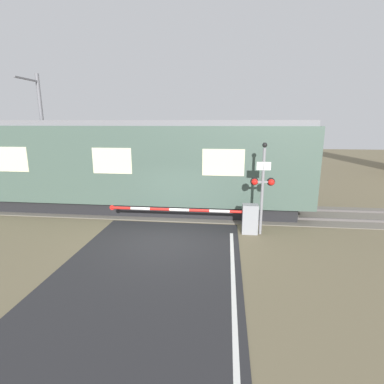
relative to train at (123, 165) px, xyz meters
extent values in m
plane|color=#6B6047|center=(2.76, -3.74, -2.21)|extent=(80.00, 80.00, 0.00)
cube|color=#666056|center=(2.76, 0.00, -2.20)|extent=(36.00, 3.20, 0.03)
cube|color=#595451|center=(2.76, -0.72, -2.13)|extent=(36.00, 0.08, 0.10)
cube|color=#595451|center=(2.76, 0.72, -2.13)|extent=(36.00, 0.08, 0.10)
cube|color=black|center=(0.00, 0.00, -1.91)|extent=(16.11, 2.31, 0.60)
cube|color=#42564C|center=(0.00, 0.00, 0.13)|extent=(17.51, 2.71, 3.49)
cube|color=slate|center=(0.00, 0.00, 2.00)|extent=(17.16, 2.50, 0.24)
cube|color=beige|center=(4.82, -1.37, 0.39)|extent=(1.75, 0.02, 1.12)
cube|color=beige|center=(0.00, -1.37, 0.39)|extent=(1.75, 0.02, 1.12)
cube|color=beige|center=(-4.82, -1.37, 0.39)|extent=(1.75, 0.02, 1.12)
cube|color=gray|center=(5.91, -2.57, -1.64)|extent=(0.60, 0.44, 1.16)
cylinder|color=gray|center=(5.91, -2.57, -1.36)|extent=(0.16, 0.16, 0.18)
cylinder|color=red|center=(5.52, -2.57, -1.36)|extent=(0.79, 0.11, 0.11)
cylinder|color=white|center=(4.72, -2.57, -1.36)|extent=(0.79, 0.11, 0.11)
cylinder|color=red|center=(3.93, -2.57, -1.36)|extent=(0.79, 0.11, 0.11)
cylinder|color=white|center=(3.14, -2.57, -1.36)|extent=(0.79, 0.11, 0.11)
cylinder|color=red|center=(2.34, -2.57, -1.36)|extent=(0.79, 0.11, 0.11)
cylinder|color=white|center=(1.55, -2.57, -1.36)|extent=(0.79, 0.11, 0.11)
cylinder|color=red|center=(0.75, -2.57, -1.36)|extent=(0.79, 0.11, 0.11)
cylinder|color=red|center=(0.36, -2.57, -1.36)|extent=(0.20, 0.02, 0.20)
cylinder|color=gray|center=(6.32, -2.61, -0.54)|extent=(0.11, 0.11, 3.34)
cube|color=gray|center=(6.32, -2.61, -0.14)|extent=(0.73, 0.07, 0.07)
sphere|color=red|center=(6.01, -2.66, -0.14)|extent=(0.24, 0.24, 0.24)
sphere|color=red|center=(6.63, -2.66, -0.14)|extent=(0.24, 0.24, 0.24)
cylinder|color=black|center=(6.01, -2.55, -0.14)|extent=(0.30, 0.06, 0.30)
cylinder|color=black|center=(6.63, -2.55, -0.14)|extent=(0.30, 0.06, 0.30)
cube|color=white|center=(6.32, -2.65, 0.46)|extent=(0.52, 0.02, 0.30)
sphere|color=black|center=(6.32, -2.61, 1.23)|extent=(0.18, 0.18, 0.18)
cylinder|color=slate|center=(-5.16, 1.93, 1.16)|extent=(0.20, 0.20, 6.75)
cube|color=slate|center=(-5.16, 1.03, 4.14)|extent=(0.10, 1.80, 0.08)
camera|label=1|loc=(4.94, -13.84, 2.06)|focal=28.00mm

